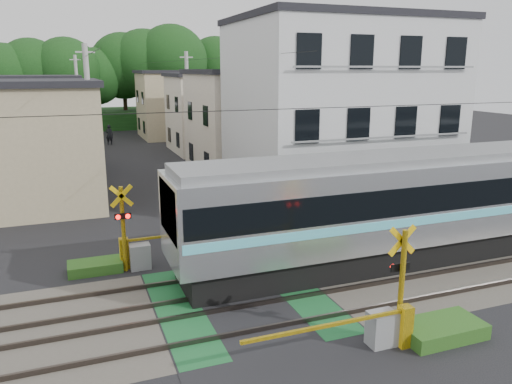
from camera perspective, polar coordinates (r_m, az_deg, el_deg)
name	(u,v)px	position (r m, az deg, el deg)	size (l,w,h in m)	color
ground	(242,301)	(15.43, -1.67, -12.30)	(120.00, 120.00, 0.00)	black
track_bed	(242,299)	(15.41, -1.67, -12.18)	(120.00, 120.00, 0.14)	#47423A
crossing_signal_near	(387,320)	(13.28, 14.70, -13.94)	(4.74, 0.65, 3.09)	yellow
crossing_signal_far	(137,249)	(17.93, -13.45, -6.39)	(4.74, 0.65, 3.09)	yellow
apartment_block	(337,112)	(26.15, 9.29, 8.98)	(10.20, 8.36, 9.30)	silver
houses_row	(133,117)	(39.47, -13.84, 8.30)	(22.07, 31.35, 6.80)	tan
tree_hill	(113,77)	(61.41, -16.08, 12.52)	(40.00, 12.60, 11.91)	#163D14
catenary	(414,167)	(17.09, 17.61, 2.73)	(60.00, 5.04, 7.00)	#2D2D33
utility_poles	(119,109)	(36.38, -15.40, 9.09)	(7.90, 42.00, 8.00)	#A5A5A0
pedestrian	(109,135)	(48.14, -16.42, 6.30)	(0.68, 0.44, 1.85)	black
weed_patches	(296,287)	(15.88, 4.55, -10.82)	(10.25, 8.80, 0.40)	#2D5E1E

